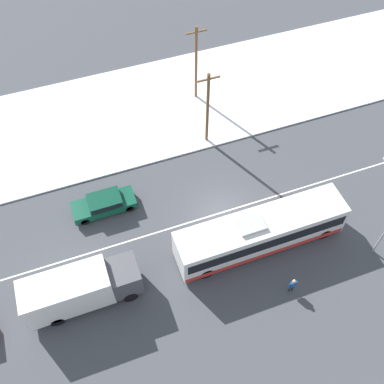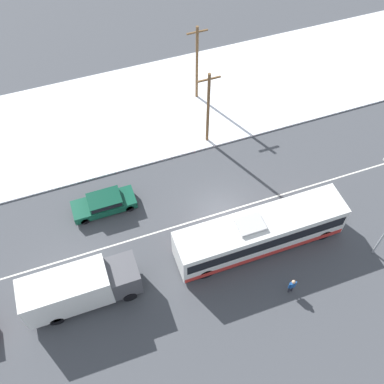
# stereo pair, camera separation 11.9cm
# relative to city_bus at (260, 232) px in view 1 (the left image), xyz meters

# --- Properties ---
(ground_plane) EXTENTS (120.00, 120.00, 0.00)m
(ground_plane) POSITION_rel_city_bus_xyz_m (-1.50, 3.32, -1.54)
(ground_plane) COLOR #424449
(snow_lot) EXTENTS (80.00, 12.28, 0.12)m
(snow_lot) POSITION_rel_city_bus_xyz_m (-1.50, 15.83, -1.48)
(snow_lot) COLOR white
(snow_lot) RESTS_ON ground_plane
(lane_marking_center) EXTENTS (60.00, 0.12, 0.00)m
(lane_marking_center) POSITION_rel_city_bus_xyz_m (-1.50, 3.32, -1.54)
(lane_marking_center) COLOR silver
(lane_marking_center) RESTS_ON ground_plane
(city_bus) EXTENTS (11.98, 2.57, 3.16)m
(city_bus) POSITION_rel_city_bus_xyz_m (0.00, 0.00, 0.00)
(city_bus) COLOR white
(city_bus) RESTS_ON ground_plane
(box_truck) EXTENTS (7.35, 2.30, 3.13)m
(box_truck) POSITION_rel_city_bus_xyz_m (-12.52, 0.01, 0.18)
(box_truck) COLOR silver
(box_truck) RESTS_ON ground_plane
(sedan_car) EXTENTS (4.68, 1.80, 1.35)m
(sedan_car) POSITION_rel_city_bus_xyz_m (-9.52, 6.61, -0.80)
(sedan_car) COLOR #0F4733
(sedan_car) RESTS_ON ground_plane
(pedestrian_at_stop) EXTENTS (0.56, 0.25, 1.56)m
(pedestrian_at_stop) POSITION_rel_city_bus_xyz_m (0.52, -4.03, -0.59)
(pedestrian_at_stop) COLOR #23232D
(pedestrian_at_stop) RESTS_ON ground_plane
(utility_pole_roadside) EXTENTS (1.80, 0.24, 7.03)m
(utility_pole_roadside) POSITION_rel_city_bus_xyz_m (0.13, 10.55, 2.15)
(utility_pole_roadside) COLOR brown
(utility_pole_roadside) RESTS_ON ground_plane
(utility_pole_snowlot) EXTENTS (1.80, 0.24, 7.30)m
(utility_pole_snowlot) POSITION_rel_city_bus_xyz_m (1.14, 15.90, 2.29)
(utility_pole_snowlot) COLOR brown
(utility_pole_snowlot) RESTS_ON ground_plane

